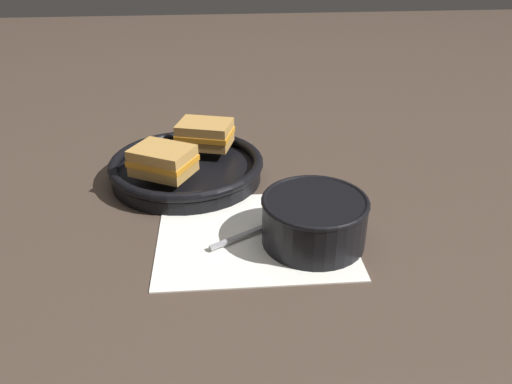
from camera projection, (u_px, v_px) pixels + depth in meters
The scene contains 7 objects.
ground_plane at pixel (274, 234), 0.76m from camera, with size 4.00×4.00×0.00m, color #47382D.
napkin at pixel (255, 235), 0.75m from camera, with size 0.30×0.25×0.00m.
soup_bowl at pixel (314, 218), 0.72m from camera, with size 0.16×0.16×0.07m.
spoon at pixel (277, 222), 0.78m from camera, with size 0.16×0.10×0.01m.
skillet at pixel (187, 168), 0.91m from camera, with size 0.28×0.28×0.04m.
sandwich_near_left at pixel (163, 161), 0.84m from camera, with size 0.12×0.11×0.05m.
sandwich_near_right at pixel (205, 134), 0.94m from camera, with size 0.12×0.10×0.05m.
Camera 1 is at (-0.09, -0.63, 0.42)m, focal length 35.00 mm.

